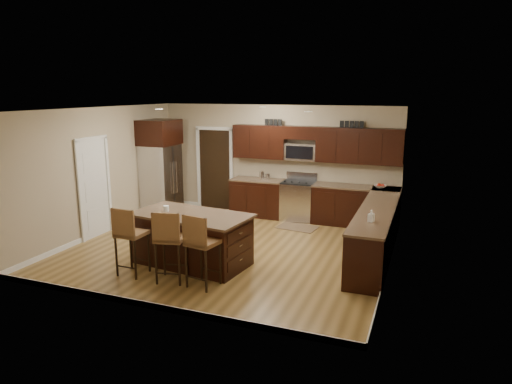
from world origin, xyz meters
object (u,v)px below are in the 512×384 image
at_px(range, 298,200).
at_px(refrigerator, 161,167).
at_px(island, 192,240).
at_px(stool_right, 200,242).
at_px(stool_mid, 169,238).
at_px(stool_left, 129,234).

height_order(range, refrigerator, refrigerator).
relative_size(range, island, 0.50).
bearing_deg(refrigerator, range, 12.93).
relative_size(range, refrigerator, 0.47).
bearing_deg(stool_right, range, 94.66).
relative_size(stool_mid, stool_right, 1.00).
relative_size(stool_left, stool_right, 0.99).
distance_m(range, stool_right, 4.30).
relative_size(island, stool_left, 1.87).
bearing_deg(stool_right, refrigerator, 139.38).
bearing_deg(stool_mid, range, 64.99).
height_order(stool_left, stool_mid, stool_mid).
bearing_deg(stool_right, stool_left, -170.35).
xyz_separation_m(island, stool_left, (-0.69, -0.85, 0.30)).
relative_size(island, refrigerator, 0.94).
height_order(stool_mid, stool_right, stool_mid).
relative_size(stool_mid, refrigerator, 0.51).
xyz_separation_m(stool_left, refrigerator, (-1.61, 3.52, 0.48)).
height_order(range, stool_left, stool_left).
bearing_deg(refrigerator, stool_right, -50.27).
distance_m(island, stool_mid, 0.91).
xyz_separation_m(range, stool_left, (-1.69, -4.28, 0.26)).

